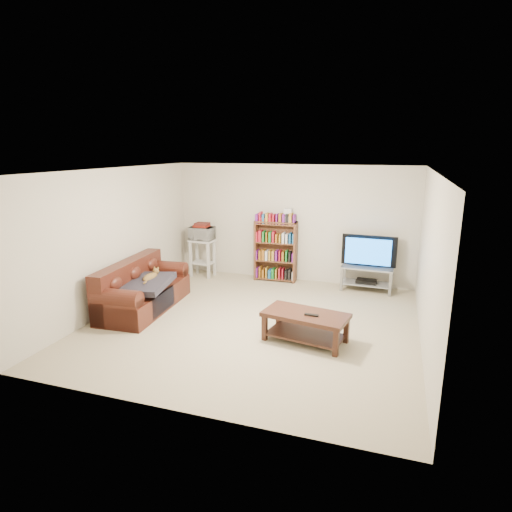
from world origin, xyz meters
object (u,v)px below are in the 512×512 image
at_px(sofa, 141,292).
at_px(coffee_table, 305,322).
at_px(bookshelf, 276,250).
at_px(tv_stand, 367,274).

xyz_separation_m(sofa, coffee_table, (2.98, -0.40, 0.00)).
relative_size(coffee_table, bookshelf, 1.01).
relative_size(coffee_table, tv_stand, 1.29).
bearing_deg(bookshelf, tv_stand, -4.99).
height_order(sofa, bookshelf, bookshelf).
xyz_separation_m(coffee_table, tv_stand, (0.67, 2.60, 0.03)).
bearing_deg(sofa, tv_stand, 27.36).
xyz_separation_m(tv_stand, bookshelf, (-1.87, 0.10, 0.32)).
distance_m(sofa, coffee_table, 3.01).
distance_m(coffee_table, bookshelf, 2.98).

